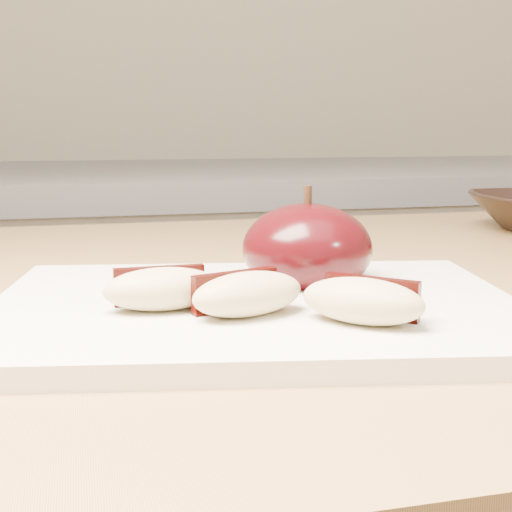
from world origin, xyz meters
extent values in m
cube|color=silver|center=(0.00, 1.20, 0.45)|extent=(2.40, 0.60, 0.90)
cube|color=slate|center=(0.00, 1.20, 0.92)|extent=(2.40, 0.62, 0.04)
cube|color=#A98249|center=(0.00, 0.50, 0.88)|extent=(1.64, 0.64, 0.04)
cube|color=silver|center=(-0.06, 0.39, 0.91)|extent=(0.33, 0.27, 0.01)
ellipsoid|color=black|center=(-0.01, 0.43, 0.93)|extent=(0.09, 0.09, 0.06)
cylinder|color=black|center=(-0.01, 0.43, 0.97)|extent=(0.01, 0.01, 0.01)
ellipsoid|color=tan|center=(-0.11, 0.38, 0.92)|extent=(0.06, 0.03, 0.02)
cube|color=black|center=(-0.11, 0.39, 0.92)|extent=(0.05, 0.01, 0.02)
ellipsoid|color=tan|center=(-0.07, 0.36, 0.92)|extent=(0.07, 0.05, 0.02)
cube|color=black|center=(-0.07, 0.37, 0.92)|extent=(0.05, 0.02, 0.02)
ellipsoid|color=tan|center=(-0.02, 0.33, 0.92)|extent=(0.07, 0.07, 0.02)
cube|color=black|center=(-0.01, 0.34, 0.92)|extent=(0.04, 0.04, 0.02)
camera|label=1|loc=(-0.15, 0.01, 1.01)|focal=50.00mm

